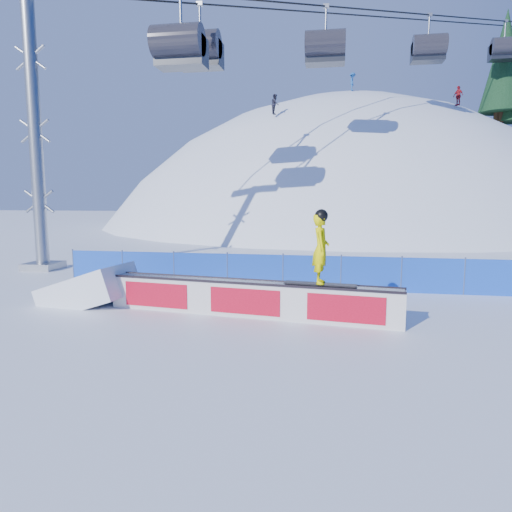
# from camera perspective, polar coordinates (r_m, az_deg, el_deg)

# --- Properties ---
(ground) EXTENTS (160.00, 160.00, 0.00)m
(ground) POSITION_cam_1_polar(r_m,az_deg,el_deg) (11.74, 15.78, -8.83)
(ground) COLOR white
(ground) RESTS_ON ground
(snow_hill) EXTENTS (64.00, 64.00, 64.00)m
(snow_hill) POSITION_cam_1_polar(r_m,az_deg,el_deg) (57.31, 10.53, -14.33)
(snow_hill) COLOR white
(snow_hill) RESTS_ON ground
(safety_fence) EXTENTS (22.05, 0.05, 1.30)m
(safety_fence) POSITION_cam_1_polar(r_m,az_deg,el_deg) (15.98, 14.15, -2.22)
(safety_fence) COLOR blue
(safety_fence) RESTS_ON ground
(chairlift) EXTENTS (40.80, 41.70, 22.00)m
(chairlift) POSITION_cam_1_polar(r_m,az_deg,el_deg) (41.47, 19.50, 26.35)
(chairlift) COLOR gray
(chairlift) RESTS_ON ground
(rail_box) EXTENTS (8.18, 1.67, 0.98)m
(rail_box) POSITION_cam_1_polar(r_m,az_deg,el_deg) (12.43, -1.04, -5.33)
(rail_box) COLOR silver
(rail_box) RESTS_ON ground
(snow_ramp) EXTENTS (2.94, 2.06, 1.71)m
(snow_ramp) POSITION_cam_1_polar(r_m,az_deg,el_deg) (14.92, -20.10, -5.51)
(snow_ramp) COLOR white
(snow_ramp) RESTS_ON ground
(snowboarder) EXTENTS (1.88, 0.67, 1.94)m
(snowboarder) POSITION_cam_1_polar(r_m,az_deg,el_deg) (11.72, 8.10, 1.01)
(snowboarder) COLOR black
(snowboarder) RESTS_ON rail_box
(distant_skiers) EXTENTS (21.61, 8.36, 7.71)m
(distant_skiers) POSITION_cam_1_polar(r_m,az_deg,el_deg) (43.51, 16.49, 18.18)
(distant_skiers) COLOR black
(distant_skiers) RESTS_ON ground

